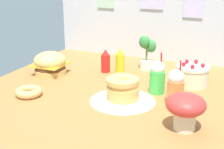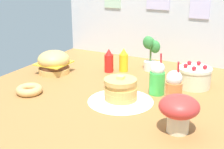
{
  "view_description": "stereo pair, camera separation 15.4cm",
  "coord_description": "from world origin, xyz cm",
  "px_view_note": "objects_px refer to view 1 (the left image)",
  "views": [
    {
      "loc": [
        92.29,
        -204.32,
        90.38
      ],
      "look_at": [
        1.27,
        4.6,
        12.22
      ],
      "focal_mm": 51.54,
      "sensor_mm": 36.0,
      "label": 1
    },
    {
      "loc": [
        106.23,
        -197.68,
        90.38
      ],
      "look_at": [
        1.27,
        4.6,
        12.22
      ],
      "focal_mm": 51.54,
      "sensor_mm": 36.0,
      "label": 2
    }
  ],
  "objects_px": {
    "mustard_bottle": "(120,60)",
    "orange_float_cup": "(176,87)",
    "burger": "(50,64)",
    "cream_soda_cup": "(157,77)",
    "potted_plant": "(147,51)",
    "layer_cake": "(192,75)",
    "donut_pink_glaze": "(29,92)",
    "pancake_stack": "(123,91)",
    "mushroom_stool": "(186,108)",
    "ketchup_bottle": "(106,61)"
  },
  "relations": [
    {
      "from": "burger",
      "to": "cream_soda_cup",
      "type": "bearing_deg",
      "value": -2.82
    },
    {
      "from": "burger",
      "to": "mushroom_stool",
      "type": "xyz_separation_m",
      "value": [
        1.27,
        -0.53,
        0.04
      ]
    },
    {
      "from": "mustard_bottle",
      "to": "mushroom_stool",
      "type": "xyz_separation_m",
      "value": [
        0.75,
        -0.85,
        0.04
      ]
    },
    {
      "from": "ketchup_bottle",
      "to": "cream_soda_cup",
      "type": "xyz_separation_m",
      "value": [
        0.55,
        -0.29,
        0.03
      ]
    },
    {
      "from": "ketchup_bottle",
      "to": "cream_soda_cup",
      "type": "distance_m",
      "value": 0.63
    },
    {
      "from": "orange_float_cup",
      "to": "mushroom_stool",
      "type": "xyz_separation_m",
      "value": [
        0.13,
        -0.34,
        0.01
      ]
    },
    {
      "from": "layer_cake",
      "to": "cream_soda_cup",
      "type": "distance_m",
      "value": 0.34
    },
    {
      "from": "potted_plant",
      "to": "ketchup_bottle",
      "type": "bearing_deg",
      "value": -145.3
    },
    {
      "from": "mustard_bottle",
      "to": "cream_soda_cup",
      "type": "distance_m",
      "value": 0.58
    },
    {
      "from": "pancake_stack",
      "to": "orange_float_cup",
      "type": "xyz_separation_m",
      "value": [
        0.34,
        0.1,
        0.05
      ]
    },
    {
      "from": "burger",
      "to": "pancake_stack",
      "type": "xyz_separation_m",
      "value": [
        0.79,
        -0.29,
        -0.02
      ]
    },
    {
      "from": "pancake_stack",
      "to": "layer_cake",
      "type": "bearing_deg",
      "value": 53.53
    },
    {
      "from": "burger",
      "to": "orange_float_cup",
      "type": "relative_size",
      "value": 0.88
    },
    {
      "from": "potted_plant",
      "to": "orange_float_cup",
      "type": "bearing_deg",
      "value": -57.58
    },
    {
      "from": "donut_pink_glaze",
      "to": "layer_cake",
      "type": "bearing_deg",
      "value": 33.76
    },
    {
      "from": "ketchup_bottle",
      "to": "cream_soda_cup",
      "type": "bearing_deg",
      "value": -27.86
    },
    {
      "from": "mustard_bottle",
      "to": "mushroom_stool",
      "type": "distance_m",
      "value": 1.13
    },
    {
      "from": "pancake_stack",
      "to": "donut_pink_glaze",
      "type": "relative_size",
      "value": 1.83
    },
    {
      "from": "mustard_bottle",
      "to": "cream_soda_cup",
      "type": "bearing_deg",
      "value": -39.73
    },
    {
      "from": "pancake_stack",
      "to": "donut_pink_glaze",
      "type": "bearing_deg",
      "value": -164.63
    },
    {
      "from": "ketchup_bottle",
      "to": "mustard_bottle",
      "type": "relative_size",
      "value": 1.0
    },
    {
      "from": "burger",
      "to": "cream_soda_cup",
      "type": "distance_m",
      "value": 0.97
    },
    {
      "from": "burger",
      "to": "mushroom_stool",
      "type": "bearing_deg",
      "value": -22.66
    },
    {
      "from": "mustard_bottle",
      "to": "orange_float_cup",
      "type": "xyz_separation_m",
      "value": [
        0.61,
        -0.52,
        0.03
      ]
    },
    {
      "from": "pancake_stack",
      "to": "layer_cake",
      "type": "relative_size",
      "value": 1.36
    },
    {
      "from": "mustard_bottle",
      "to": "orange_float_cup",
      "type": "bearing_deg",
      "value": -40.05
    },
    {
      "from": "layer_cake",
      "to": "pancake_stack",
      "type": "bearing_deg",
      "value": -126.47
    },
    {
      "from": "layer_cake",
      "to": "orange_float_cup",
      "type": "relative_size",
      "value": 0.83
    },
    {
      "from": "layer_cake",
      "to": "burger",
      "type": "bearing_deg",
      "value": -169.27
    },
    {
      "from": "ketchup_bottle",
      "to": "mushroom_stool",
      "type": "relative_size",
      "value": 0.91
    },
    {
      "from": "pancake_stack",
      "to": "donut_pink_glaze",
      "type": "distance_m",
      "value": 0.69
    },
    {
      "from": "potted_plant",
      "to": "mushroom_stool",
      "type": "xyz_separation_m",
      "value": [
        0.55,
        -0.99,
        -0.03
      ]
    },
    {
      "from": "pancake_stack",
      "to": "mustard_bottle",
      "type": "height_order",
      "value": "mustard_bottle"
    },
    {
      "from": "mushroom_stool",
      "to": "layer_cake",
      "type": "bearing_deg",
      "value": 97.12
    },
    {
      "from": "mustard_bottle",
      "to": "mushroom_stool",
      "type": "bearing_deg",
      "value": -48.77
    },
    {
      "from": "pancake_stack",
      "to": "mushroom_stool",
      "type": "height_order",
      "value": "mushroom_stool"
    },
    {
      "from": "burger",
      "to": "donut_pink_glaze",
      "type": "bearing_deg",
      "value": -74.66
    },
    {
      "from": "donut_pink_glaze",
      "to": "ketchup_bottle",
      "type": "bearing_deg",
      "value": 68.46
    },
    {
      "from": "layer_cake",
      "to": "ketchup_bottle",
      "type": "relative_size",
      "value": 1.25
    },
    {
      "from": "ketchup_bottle",
      "to": "mustard_bottle",
      "type": "xyz_separation_m",
      "value": [
        0.11,
        0.08,
        0.0
      ]
    },
    {
      "from": "burger",
      "to": "layer_cake",
      "type": "height_order",
      "value": "burger"
    },
    {
      "from": "pancake_stack",
      "to": "mustard_bottle",
      "type": "bearing_deg",
      "value": 113.82
    },
    {
      "from": "burger",
      "to": "mushroom_stool",
      "type": "distance_m",
      "value": 1.37
    },
    {
      "from": "layer_cake",
      "to": "donut_pink_glaze",
      "type": "distance_m",
      "value": 1.26
    },
    {
      "from": "mustard_bottle",
      "to": "donut_pink_glaze",
      "type": "relative_size",
      "value": 1.08
    },
    {
      "from": "orange_float_cup",
      "to": "potted_plant",
      "type": "relative_size",
      "value": 0.98
    },
    {
      "from": "ketchup_bottle",
      "to": "mustard_bottle",
      "type": "height_order",
      "value": "same"
    },
    {
      "from": "ketchup_bottle",
      "to": "orange_float_cup",
      "type": "height_order",
      "value": "orange_float_cup"
    },
    {
      "from": "mustard_bottle",
      "to": "mushroom_stool",
      "type": "height_order",
      "value": "mushroom_stool"
    },
    {
      "from": "orange_float_cup",
      "to": "donut_pink_glaze",
      "type": "bearing_deg",
      "value": -164.31
    }
  ]
}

